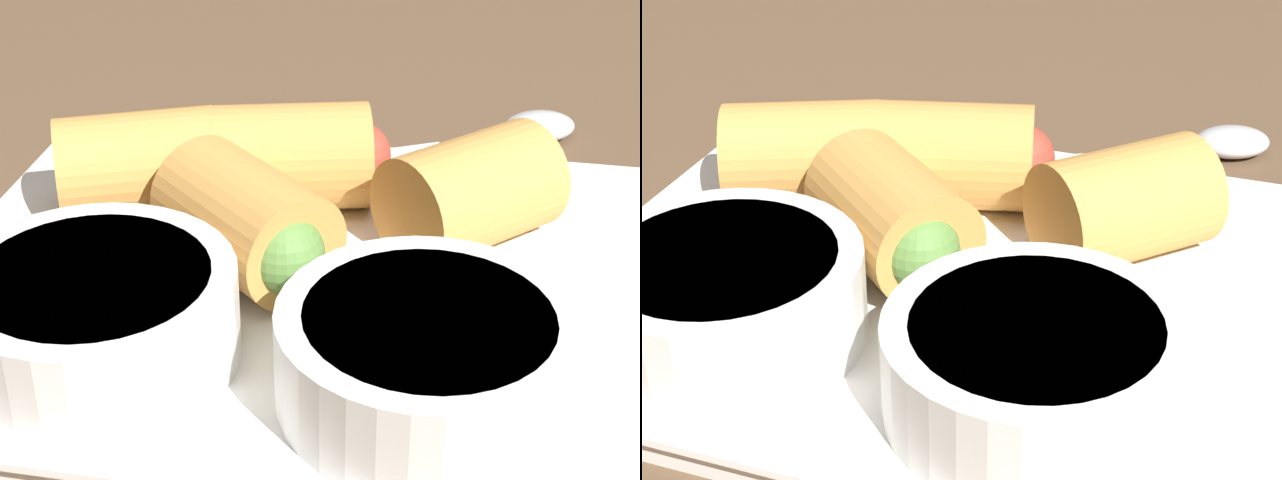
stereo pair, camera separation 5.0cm
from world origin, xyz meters
The scene contains 9 objects.
table_surface centered at (0.00, 0.00, 1.00)cm, with size 180.00×140.00×2.00cm.
serving_plate centered at (0.37, 0.18, 2.76)cm, with size 30.20×23.62×1.50cm.
roll_front_left centered at (2.90, 0.63, 5.73)cm, with size 7.80×7.61×4.45cm.
roll_front_right centered at (-5.16, -4.01, 5.73)cm, with size 7.71×7.73×4.45cm.
roll_back_left centered at (8.26, -3.71, 5.73)cm, with size 7.70×6.64×4.45cm.
roll_back_right centered at (2.25, -5.63, 5.73)cm, with size 7.62×5.92×4.45cm.
dipping_bowl_near centered at (-4.21, 6.51, 5.30)cm, with size 9.58×9.58×3.31cm.
dipping_bowl_far centered at (6.83, 6.15, 5.30)cm, with size 9.58×9.58×3.31cm.
spoon centered at (-5.86, -16.48, 2.58)cm, with size 18.09×10.37×1.29cm.
Camera 2 is at (-10.74, 32.26, 25.41)cm, focal length 60.00 mm.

